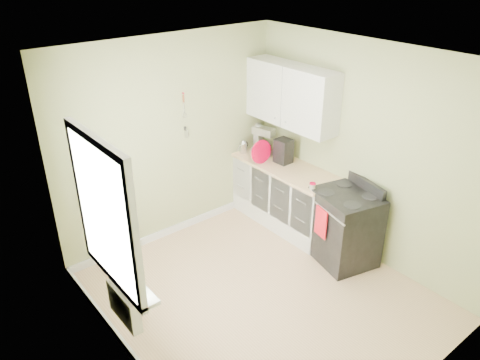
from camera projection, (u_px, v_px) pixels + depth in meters
floor at (262, 297)px, 5.38m from camera, size 3.20×3.60×0.02m
ceiling at (269, 58)px, 4.15m from camera, size 3.20×3.60×0.02m
wall_back at (171, 141)px, 6.02m from camera, size 3.20×0.02×2.70m
wall_left at (120, 251)px, 3.86m from camera, size 0.02×3.60×2.70m
wall_right at (364, 153)px, 5.67m from camera, size 0.02×3.60×2.70m
base_cabinets at (285, 196)px, 6.60m from camera, size 0.60×1.60×0.87m
countertop at (286, 167)px, 6.39m from camera, size 0.64×1.60×0.04m
upper_cabinets at (291, 95)px, 6.10m from camera, size 0.35×1.40×0.80m
window at (104, 215)px, 3.99m from camera, size 0.06×1.14×1.44m
window_sill at (121, 274)px, 4.33m from camera, size 0.18×1.14×0.04m
radiator at (124, 306)px, 4.43m from camera, size 0.12×0.50×0.35m
wall_utensils at (185, 122)px, 6.01m from camera, size 0.02×0.14×0.58m
stove at (344, 227)px, 5.82m from camera, size 0.83×0.89×1.05m
stand_mixer at (263, 141)px, 6.71m from camera, size 0.29×0.38×0.42m
kettle at (243, 147)px, 6.74m from camera, size 0.19×0.11×0.19m
coffee_maker at (283, 152)px, 6.41m from camera, size 0.20×0.22×0.34m
red_tray at (261, 152)px, 6.39m from camera, size 0.33×0.07×0.33m
jar at (312, 186)px, 5.75m from camera, size 0.08×0.08×0.09m
plant_a at (138, 277)px, 4.02m from camera, size 0.19×0.19×0.30m
plant_b at (121, 259)px, 4.23m from camera, size 0.21×0.23×0.33m
plant_c at (103, 240)px, 4.51m from camera, size 0.22×0.22×0.31m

